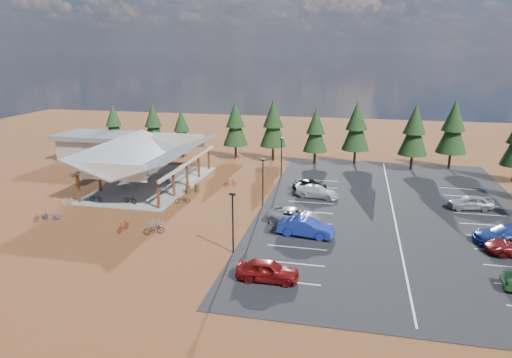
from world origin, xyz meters
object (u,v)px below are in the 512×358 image
outbuilding (97,146)px  bike_3 (154,163)px  bike_8 (41,217)px  car_2 (294,216)px  trash_bin_0 (197,188)px  car_3 (317,191)px  bike_0 (96,197)px  bike_15 (230,183)px  car_8 (470,202)px  bike_11 (123,226)px  bike_7 (192,169)px  bike_10 (51,216)px  lamp_post_2 (281,154)px  lamp_post_0 (233,218)px  bike_9 (68,201)px  bike_2 (144,175)px  bike_6 (164,180)px  car_1 (306,227)px  bike_12 (154,229)px  lamp_post_1 (263,179)px  bike_4 (130,200)px  car_0 (268,270)px  car_4 (310,185)px  bike_5 (163,188)px  trash_bin_1 (188,190)px  bike_pavilion (151,154)px  car_7 (506,235)px  bike_1 (130,185)px  bike_16 (182,200)px  bike_13 (157,223)px

outbuilding → bike_3: size_ratio=6.01×
bike_8 → car_2: 24.61m
trash_bin_0 → car_3: (13.87, 0.91, 0.28)m
bike_0 → bike_15: bearing=-46.5°
bike_8 → car_8: car_8 is taller
bike_15 → car_8: car_8 is taller
bike_11 → bike_7: bearing=98.3°
bike_3 → bike_10: (-0.93, -21.43, -0.21)m
outbuilding → lamp_post_2: (29.00, -4.00, 0.95)m
bike_0 → lamp_post_0: bearing=-108.6°
bike_9 → bike_15: 18.27m
bike_2 → bike_6: size_ratio=1.03×
car_1 → bike_3: bearing=57.4°
bike_12 → car_8: car_8 is taller
lamp_post_1 → bike_2: size_ratio=2.71×
bike_12 → bike_2: bearing=-0.5°
bike_4 → car_0: bearing=-115.4°
bike_6 → car_4: car_4 is taller
bike_5 → bike_11: 11.67m
bike_15 → car_0: 23.88m
outbuilding → car_1: bearing=-34.1°
lamp_post_0 → trash_bin_1: (-9.33, 14.41, -2.53)m
bike_pavilion → bike_4: 8.43m
bike_pavilion → bike_3: bearing=113.5°
bike_12 → car_7: car_7 is taller
trash_bin_0 → car_3: car_3 is taller
bike_11 → car_8: (32.35, 13.19, 0.26)m
car_2 → bike_10: bearing=107.7°
bike_12 → car_1: (13.40, 2.52, 0.37)m
bike_7 → car_2: car_2 is taller
bike_1 → car_3: size_ratio=0.38×
bike_11 → car_0: (14.68, -6.27, 0.29)m
bike_1 → bike_12: 14.61m
bike_pavilion → car_2: 21.35m
outbuilding → trash_bin_0: 24.28m
bike_pavilion → outbuilding: (-14.00, 11.00, -1.80)m
car_0 → car_1: (1.76, 8.72, 0.05)m
bike_11 → trash_bin_0: bearing=84.5°
bike_11 → lamp_post_0: bearing=-5.8°
bike_1 → car_8: size_ratio=0.41×
lamp_post_2 → lamp_post_1: bearing=-90.0°
lamp_post_0 → bike_15: lamp_post_0 is taller
lamp_post_0 → bike_3: bearing=126.6°
bike_15 → car_7: (27.67, -11.34, 0.35)m
trash_bin_1 → bike_11: 12.30m
outbuilding → bike_16: 26.72m
bike_pavilion → car_3: (20.39, -0.99, -3.10)m
car_1 → bike_13: bearing=101.4°
lamp_post_2 → bike_1: (-16.51, -9.97, -2.33)m
lamp_post_0 → bike_5: size_ratio=3.25×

